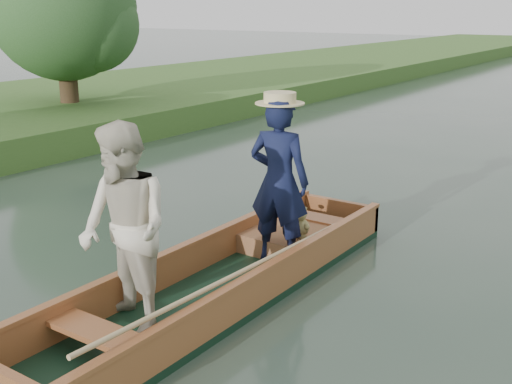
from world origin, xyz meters
The scene contains 3 objects.
ground centered at (0.00, 0.00, 0.00)m, with size 120.00×120.00×0.00m, color #283D30.
trees_far centered at (-0.02, 9.33, 2.55)m, with size 22.00×11.63×4.51m.
punt centered at (-0.06, -0.17, 0.69)m, with size 1.25×5.00×1.94m.
Camera 1 is at (3.67, -4.66, 2.81)m, focal length 45.00 mm.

